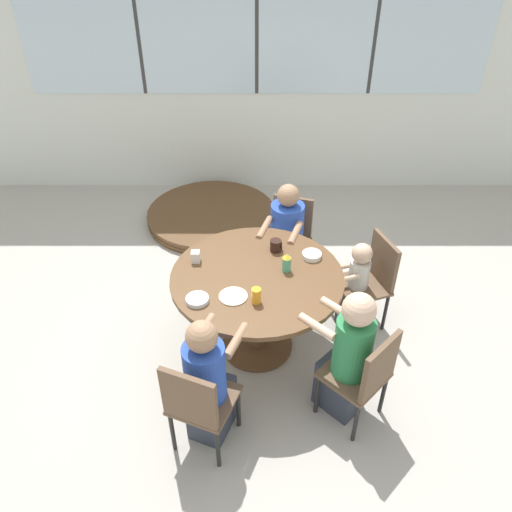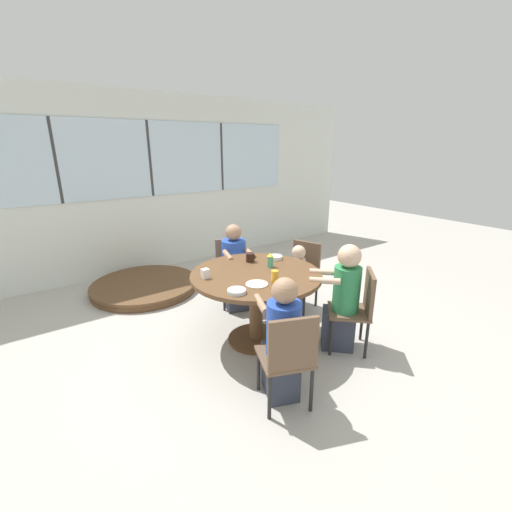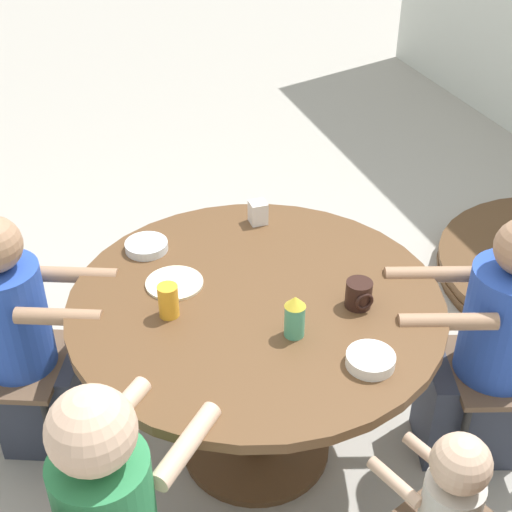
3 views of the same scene
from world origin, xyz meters
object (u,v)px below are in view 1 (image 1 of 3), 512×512
object	(u,v)px
chair_for_man_teal_shirt	(289,233)
chair_for_woman_green_shirt	(196,402)
coffee_mug	(275,245)
sippy_cup	(286,262)
person_toddler	(354,286)
person_woman_green_shirt	(207,384)
chair_for_man_blue_shirt	(365,373)
person_man_blue_shirt	(346,358)
bowl_white_shallow	(196,300)
juice_glass	(255,296)
folded_table_stack	(210,215)
person_man_teal_shirt	(284,243)
bowl_cereal	(311,255)
chair_for_toddler	(371,275)
milk_carton_small	(194,257)

from	to	relation	value
chair_for_man_teal_shirt	chair_for_woman_green_shirt	bearing A→B (deg)	87.90
coffee_mug	sippy_cup	distance (m)	0.28
chair_for_man_teal_shirt	person_toddler	bearing A→B (deg)	144.35
person_woman_green_shirt	chair_for_woman_green_shirt	bearing A→B (deg)	-90.00
chair_for_man_blue_shirt	chair_for_man_teal_shirt	bearing A→B (deg)	58.41
person_toddler	coffee_mug	size ratio (longest dim) A/B	8.62
chair_for_man_teal_shirt	person_toddler	size ratio (longest dim) A/B	1.00
person_man_blue_shirt	bowl_white_shallow	size ratio (longest dim) A/B	6.72
chair_for_man_blue_shirt	chair_for_man_teal_shirt	size ratio (longest dim) A/B	1.00
sippy_cup	chair_for_woman_green_shirt	bearing A→B (deg)	-121.03
chair_for_man_blue_shirt	person_man_blue_shirt	xyz separation A→B (m)	(-0.11, 0.11, 0.03)
juice_glass	sippy_cup	bearing A→B (deg)	57.53
person_toddler	juice_glass	size ratio (longest dim) A/B	7.07
coffee_mug	folded_table_stack	distance (m)	1.99
person_man_teal_shirt	person_woman_green_shirt	bearing A→B (deg)	87.90
bowl_cereal	bowl_white_shallow	bearing A→B (deg)	-148.40
chair_for_woman_green_shirt	person_toddler	distance (m)	1.75
person_woman_green_shirt	person_toddler	size ratio (longest dim) A/B	1.26
person_toddler	folded_table_stack	world-z (taller)	person_toddler
person_woman_green_shirt	chair_for_man_blue_shirt	bearing A→B (deg)	26.41
chair_for_man_blue_shirt	bowl_white_shallow	bearing A→B (deg)	114.54
chair_for_woman_green_shirt	person_man_blue_shirt	bearing A→B (deg)	40.83
person_woman_green_shirt	folded_table_stack	distance (m)	2.88
person_man_blue_shirt	juice_glass	size ratio (longest dim) A/B	9.29
chair_for_woman_green_shirt	coffee_mug	world-z (taller)	coffee_mug
chair_for_man_teal_shirt	chair_for_man_blue_shirt	bearing A→B (deg)	121.59
chair_for_toddler	person_toddler	world-z (taller)	person_toddler
chair_for_woman_green_shirt	person_man_teal_shirt	xyz separation A→B (m)	(0.65, 1.80, -0.01)
chair_for_toddler	folded_table_stack	xyz separation A→B (m)	(-1.51, 1.68, -0.44)
chair_for_woman_green_shirt	milk_carton_small	bearing A→B (deg)	116.75
bowl_cereal	person_man_blue_shirt	bearing A→B (deg)	-77.40
person_man_teal_shirt	juice_glass	bearing A→B (deg)	94.29
coffee_mug	juice_glass	xyz separation A→B (m)	(-0.16, -0.63, 0.01)
chair_for_toddler	person_toddler	xyz separation A→B (m)	(-0.15, -0.05, -0.08)
bowl_cereal	folded_table_stack	distance (m)	2.17
chair_for_man_teal_shirt	bowl_cereal	bearing A→B (deg)	116.78
person_man_blue_shirt	bowl_cereal	xyz separation A→B (m)	(-0.19, 0.85, 0.27)
milk_carton_small	sippy_cup	bearing A→B (deg)	-9.26
person_man_blue_shirt	bowl_cereal	size ratio (longest dim) A/B	7.19
person_man_teal_shirt	bowl_cereal	distance (m)	0.70
person_woman_green_shirt	bowl_cereal	xyz separation A→B (m)	(0.76, 1.04, 0.30)
chair_for_man_blue_shirt	person_man_teal_shirt	bearing A→B (deg)	61.47
person_woman_green_shirt	person_man_teal_shirt	size ratio (longest dim) A/B	0.99
sippy_cup	milk_carton_small	xyz separation A→B (m)	(-0.71, 0.12, -0.03)
bowl_cereal	folded_table_stack	bearing A→B (deg)	118.35
chair_for_man_teal_shirt	milk_carton_small	world-z (taller)	milk_carton_small
person_woman_green_shirt	coffee_mug	bearing A→B (deg)	88.95
person_woman_green_shirt	milk_carton_small	world-z (taller)	person_woman_green_shirt
person_man_teal_shirt	coffee_mug	bearing A→B (deg)	95.33
juice_glass	milk_carton_small	bearing A→B (deg)	134.72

